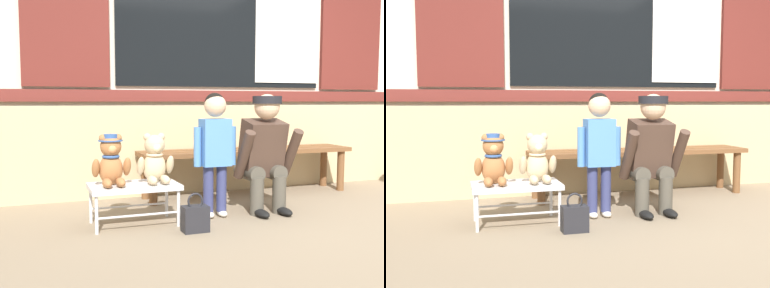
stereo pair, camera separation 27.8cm
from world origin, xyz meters
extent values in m
plane|color=#84725B|center=(0.00, 0.00, 0.00)|extent=(60.00, 60.00, 0.00)
cube|color=tan|center=(0.00, 1.43, 0.42)|extent=(6.64, 0.25, 0.85)
cube|color=beige|center=(0.00, 1.95, 1.75)|extent=(6.78, 0.20, 3.50)
cube|color=maroon|center=(0.00, 1.83, 0.95)|extent=(6.23, 0.04, 0.12)
cube|color=black|center=(0.00, 1.84, 1.75)|extent=(2.40, 0.03, 1.40)
cube|color=white|center=(0.79, 1.82, 1.75)|extent=(0.82, 0.02, 1.29)
cube|color=maroon|center=(-1.68, 1.83, 1.75)|extent=(0.84, 0.05, 1.43)
cube|color=maroon|center=(1.68, 1.83, 1.75)|extent=(0.84, 0.05, 1.43)
cube|color=brown|center=(-0.08, 0.92, 0.42)|extent=(2.10, 0.11, 0.04)
cube|color=brown|center=(-0.08, 1.06, 0.42)|extent=(2.10, 0.11, 0.04)
cube|color=brown|center=(-0.08, 1.20, 0.42)|extent=(2.10, 0.11, 0.04)
cylinder|color=brown|center=(-1.05, 0.92, 0.20)|extent=(0.07, 0.07, 0.40)
cylinder|color=brown|center=(-1.05, 1.20, 0.20)|extent=(0.07, 0.07, 0.40)
cylinder|color=brown|center=(0.89, 0.92, 0.20)|extent=(0.07, 0.07, 0.40)
cylinder|color=brown|center=(0.89, 1.20, 0.20)|extent=(0.07, 0.07, 0.40)
cube|color=silver|center=(-1.34, 0.37, 0.28)|extent=(0.64, 0.36, 0.04)
cylinder|color=silver|center=(-1.63, 0.22, 0.13)|extent=(0.02, 0.02, 0.26)
cylinder|color=silver|center=(-1.63, 0.52, 0.13)|extent=(0.02, 0.02, 0.26)
cylinder|color=silver|center=(-1.05, 0.22, 0.13)|extent=(0.02, 0.02, 0.26)
cylinder|color=silver|center=(-1.05, 0.52, 0.13)|extent=(0.02, 0.02, 0.26)
cylinder|color=silver|center=(-1.34, 0.22, 0.10)|extent=(0.58, 0.02, 0.02)
cylinder|color=silver|center=(-1.34, 0.52, 0.10)|extent=(0.58, 0.02, 0.02)
ellipsoid|color=#A86B3D|center=(-1.50, 0.39, 0.41)|extent=(0.17, 0.14, 0.22)
sphere|color=#A86B3D|center=(-1.50, 0.38, 0.58)|extent=(0.15, 0.15, 0.15)
sphere|color=#E1955B|center=(-1.50, 0.33, 0.56)|extent=(0.06, 0.06, 0.06)
sphere|color=#A86B3D|center=(-1.56, 0.39, 0.63)|extent=(0.06, 0.06, 0.06)
ellipsoid|color=#A86B3D|center=(-1.61, 0.36, 0.43)|extent=(0.06, 0.11, 0.16)
ellipsoid|color=#A86B3D|center=(-1.55, 0.27, 0.33)|extent=(0.06, 0.15, 0.06)
sphere|color=#A86B3D|center=(-1.45, 0.39, 0.63)|extent=(0.06, 0.06, 0.06)
ellipsoid|color=#A86B3D|center=(-1.39, 0.36, 0.43)|extent=(0.06, 0.11, 0.16)
ellipsoid|color=#A86B3D|center=(-1.46, 0.27, 0.33)|extent=(0.06, 0.15, 0.06)
torus|color=#335699|center=(-1.50, 0.38, 0.51)|extent=(0.13, 0.13, 0.02)
cylinder|color=#335699|center=(-1.50, 0.38, 0.62)|extent=(0.17, 0.17, 0.01)
cylinder|color=#335699|center=(-1.50, 0.38, 0.64)|extent=(0.10, 0.10, 0.04)
ellipsoid|color=#CCB289|center=(-1.18, 0.39, 0.41)|extent=(0.17, 0.14, 0.22)
sphere|color=#CCB289|center=(-1.18, 0.38, 0.58)|extent=(0.15, 0.15, 0.15)
sphere|color=#FFEEBB|center=(-1.18, 0.33, 0.56)|extent=(0.06, 0.06, 0.06)
sphere|color=#CCB289|center=(-1.24, 0.39, 0.63)|extent=(0.06, 0.06, 0.06)
ellipsoid|color=#CCB289|center=(-1.29, 0.36, 0.43)|extent=(0.06, 0.11, 0.16)
ellipsoid|color=#CCB289|center=(-1.23, 0.27, 0.33)|extent=(0.06, 0.15, 0.06)
sphere|color=#CCB289|center=(-1.13, 0.39, 0.63)|extent=(0.06, 0.06, 0.06)
ellipsoid|color=#CCB289|center=(-1.07, 0.36, 0.43)|extent=(0.06, 0.11, 0.16)
ellipsoid|color=#CCB289|center=(-1.14, 0.27, 0.33)|extent=(0.06, 0.15, 0.06)
torus|color=beige|center=(-1.18, 0.38, 0.51)|extent=(0.13, 0.13, 0.02)
cylinder|color=navy|center=(-0.76, 0.39, 0.22)|extent=(0.08, 0.08, 0.36)
ellipsoid|color=silver|center=(-0.76, 0.37, 0.03)|extent=(0.07, 0.12, 0.05)
cylinder|color=navy|center=(-0.65, 0.39, 0.22)|extent=(0.08, 0.08, 0.36)
ellipsoid|color=silver|center=(-0.65, 0.37, 0.03)|extent=(0.07, 0.12, 0.05)
cube|color=#4C84CC|center=(-0.70, 0.39, 0.58)|extent=(0.22, 0.15, 0.36)
cylinder|color=#4C84CC|center=(-0.85, 0.39, 0.55)|extent=(0.06, 0.06, 0.30)
cylinder|color=#4C84CC|center=(-0.56, 0.39, 0.55)|extent=(0.06, 0.06, 0.30)
sphere|color=#DBB28E|center=(-0.70, 0.39, 0.86)|extent=(0.17, 0.17, 0.17)
sphere|color=black|center=(-0.70, 0.40, 0.88)|extent=(0.16, 0.16, 0.16)
cylinder|color=#4C473D|center=(-0.37, 0.32, 0.15)|extent=(0.11, 0.11, 0.30)
cylinder|color=#4C473D|center=(-0.37, 0.46, 0.32)|extent=(0.13, 0.32, 0.13)
ellipsoid|color=black|center=(-0.37, 0.24, 0.03)|extent=(0.09, 0.20, 0.06)
cylinder|color=#4C473D|center=(-0.17, 0.32, 0.15)|extent=(0.11, 0.11, 0.30)
cylinder|color=#4C473D|center=(-0.17, 0.46, 0.32)|extent=(0.13, 0.32, 0.13)
ellipsoid|color=black|center=(-0.17, 0.24, 0.03)|extent=(0.09, 0.20, 0.06)
cube|color=#473328|center=(-0.27, 0.43, 0.52)|extent=(0.32, 0.30, 0.47)
cylinder|color=#473328|center=(-0.48, 0.33, 0.48)|extent=(0.08, 0.28, 0.40)
cylinder|color=#473328|center=(-0.06, 0.33, 0.48)|extent=(0.08, 0.28, 0.40)
sphere|color=#DBB28E|center=(-0.27, 0.36, 0.85)|extent=(0.20, 0.20, 0.20)
cylinder|color=black|center=(-0.27, 0.36, 0.91)|extent=(0.23, 0.23, 0.06)
cube|color=brown|center=(-0.08, 0.52, 0.38)|extent=(0.10, 0.22, 0.16)
cube|color=#232328|center=(-0.99, 0.05, 0.09)|extent=(0.18, 0.11, 0.18)
torus|color=#232328|center=(-0.99, 0.05, 0.22)|extent=(0.11, 0.01, 0.11)
camera|label=1|loc=(-2.05, -2.82, 0.90)|focal=42.57mm
camera|label=2|loc=(-1.78, -2.90, 0.90)|focal=42.57mm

